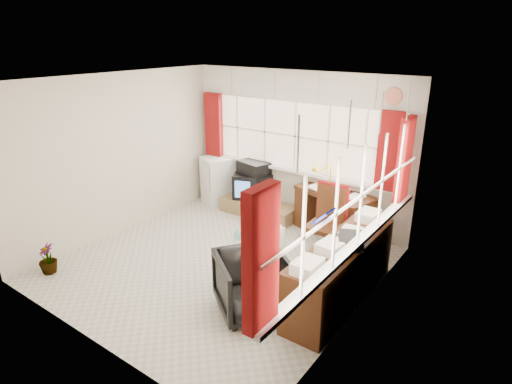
# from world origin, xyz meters

# --- Properties ---
(ground) EXTENTS (4.00, 4.00, 0.00)m
(ground) POSITION_xyz_m (0.00, 0.00, 0.00)
(ground) COLOR beige
(ground) RESTS_ON ground
(room_walls) EXTENTS (4.00, 4.00, 4.00)m
(room_walls) POSITION_xyz_m (0.00, 0.00, 1.50)
(room_walls) COLOR beige
(room_walls) RESTS_ON ground
(window_back) EXTENTS (3.70, 0.12, 3.60)m
(window_back) POSITION_xyz_m (0.00, 1.94, 0.95)
(window_back) COLOR beige
(window_back) RESTS_ON room_walls
(window_right) EXTENTS (0.12, 3.70, 3.60)m
(window_right) POSITION_xyz_m (1.94, 0.00, 0.95)
(window_right) COLOR beige
(window_right) RESTS_ON room_walls
(curtains) EXTENTS (3.83, 3.83, 1.15)m
(curtains) POSITION_xyz_m (0.92, 0.93, 1.46)
(curtains) COLOR maroon
(curtains) RESTS_ON room_walls
(overhead_cabinets) EXTENTS (3.98, 3.98, 0.48)m
(overhead_cabinets) POSITION_xyz_m (0.98, 0.98, 2.25)
(overhead_cabinets) COLOR white
(overhead_cabinets) RESTS_ON room_walls
(desk) EXTENTS (1.38, 0.96, 0.76)m
(desk) POSITION_xyz_m (0.85, 1.80, 0.40)
(desk) COLOR #482311
(desk) RESTS_ON ground
(desk_lamp) EXTENTS (0.16, 0.14, 0.39)m
(desk_lamp) POSITION_xyz_m (0.72, 1.87, 0.99)
(desk_lamp) COLOR yellow
(desk_lamp) RESTS_ON desk
(task_chair) EXTENTS (0.48, 0.50, 1.11)m
(task_chair) POSITION_xyz_m (1.14, 1.01, 0.59)
(task_chair) COLOR black
(task_chair) RESTS_ON ground
(office_chair) EXTENTS (1.08, 1.07, 0.71)m
(office_chair) POSITION_xyz_m (1.01, -0.60, 0.36)
(office_chair) COLOR black
(office_chair) RESTS_ON ground
(radiator) EXTENTS (0.47, 0.32, 0.66)m
(radiator) POSITION_xyz_m (0.63, 0.35, 0.27)
(radiator) COLOR white
(radiator) RESTS_ON ground
(credenza) EXTENTS (0.50, 2.00, 0.85)m
(credenza) POSITION_xyz_m (1.73, 0.20, 0.39)
(credenza) COLOR #482311
(credenza) RESTS_ON ground
(file_tray) EXTENTS (0.40, 0.44, 0.12)m
(file_tray) POSITION_xyz_m (1.81, 0.21, 0.81)
(file_tray) COLOR black
(file_tray) RESTS_ON credenza
(tv_bench) EXTENTS (1.40, 0.50, 0.25)m
(tv_bench) POSITION_xyz_m (-0.55, 1.72, 0.12)
(tv_bench) COLOR olive
(tv_bench) RESTS_ON ground
(crt_tv) EXTENTS (0.62, 0.60, 0.44)m
(crt_tv) POSITION_xyz_m (-0.84, 1.80, 0.47)
(crt_tv) COLOR black
(crt_tv) RESTS_ON tv_bench
(hifi_stack) EXTENTS (0.72, 0.55, 0.68)m
(hifi_stack) POSITION_xyz_m (-0.74, 1.84, 0.57)
(hifi_stack) COLOR black
(hifi_stack) RESTS_ON tv_bench
(mini_fridge) EXTENTS (0.68, 0.69, 0.88)m
(mini_fridge) POSITION_xyz_m (-1.56, 1.80, 0.44)
(mini_fridge) COLOR white
(mini_fridge) RESTS_ON ground
(spray_bottle_a) EXTENTS (0.14, 0.14, 0.27)m
(spray_bottle_a) POSITION_xyz_m (-0.07, 1.19, 0.14)
(spray_bottle_a) COLOR silver
(spray_bottle_a) RESTS_ON ground
(spray_bottle_b) EXTENTS (0.10, 0.10, 0.19)m
(spray_bottle_b) POSITION_xyz_m (-0.27, 0.76, 0.10)
(spray_bottle_b) COLOR #86C8C6
(spray_bottle_b) RESTS_ON ground
(flower_vase) EXTENTS (0.27, 0.27, 0.42)m
(flower_vase) POSITION_xyz_m (-1.70, -1.52, 0.21)
(flower_vase) COLOR black
(flower_vase) RESTS_ON ground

